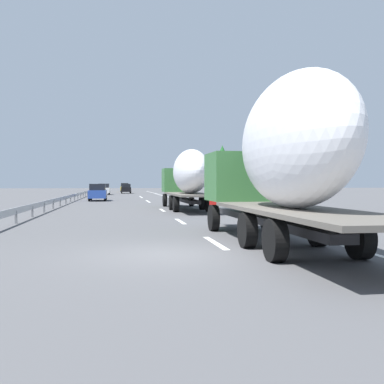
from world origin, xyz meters
TOP-DOWN VIEW (x-y plane):
  - ground_plane at (40.00, 0.00)m, footprint 260.00×260.00m
  - lane_stripe_0 at (2.00, -1.80)m, footprint 3.20×0.20m
  - lane_stripe_1 at (10.29, -1.80)m, footprint 3.20×0.20m
  - lane_stripe_2 at (19.86, -1.80)m, footprint 3.20×0.20m
  - lane_stripe_3 at (34.30, -1.80)m, footprint 3.20×0.20m
  - lane_stripe_4 at (37.04, -1.80)m, footprint 3.20×0.20m
  - lane_stripe_5 at (49.01, -1.80)m, footprint 3.20×0.20m
  - lane_stripe_6 at (53.27, -1.80)m, footprint 3.20×0.20m
  - edge_line_right at (45.00, -5.50)m, footprint 110.00×0.20m
  - truck_lead at (19.79, -3.60)m, footprint 13.63×2.55m
  - truck_trailing at (0.99, -3.60)m, footprint 13.33×2.55m
  - car_yellow_coupe at (90.76, -0.04)m, footprint 4.46×1.84m
  - car_white_van at (64.96, 3.64)m, footprint 4.56×1.89m
  - car_black_suv at (74.62, -0.12)m, footprint 4.40×1.87m
  - car_blue_sedan at (38.09, 3.47)m, footprint 4.74×1.86m
  - road_sign at (45.68, -6.70)m, footprint 0.10×0.90m
  - tree_0 at (17.77, -10.85)m, footprint 3.74×3.74m
  - tree_1 at (85.00, -13.40)m, footprint 3.10×3.10m
  - tree_2 at (39.03, -10.55)m, footprint 3.77×3.77m
  - guardrail_median at (43.00, 6.00)m, footprint 94.00×0.10m

SIDE VIEW (x-z plane):
  - ground_plane at x=40.00m, z-range 0.00..0.00m
  - lane_stripe_0 at x=2.00m, z-range 0.00..0.01m
  - lane_stripe_1 at x=10.29m, z-range 0.00..0.01m
  - lane_stripe_2 at x=19.86m, z-range 0.00..0.01m
  - lane_stripe_3 at x=34.30m, z-range 0.00..0.01m
  - lane_stripe_4 at x=37.04m, z-range 0.00..0.01m
  - lane_stripe_5 at x=49.01m, z-range 0.00..0.01m
  - lane_stripe_6 at x=53.27m, z-range 0.00..0.01m
  - edge_line_right at x=45.00m, z-range 0.00..0.01m
  - guardrail_median at x=43.00m, z-range 0.20..0.96m
  - car_black_suv at x=74.62m, z-range 0.02..1.82m
  - car_blue_sedan at x=38.09m, z-range 0.01..1.85m
  - car_white_van at x=64.96m, z-range 0.01..1.86m
  - car_yellow_coupe at x=90.76m, z-range 0.00..1.95m
  - road_sign at x=45.68m, z-range 0.62..3.83m
  - truck_lead at x=19.79m, z-range 0.32..4.51m
  - truck_trailing at x=0.99m, z-range 0.25..5.21m
  - tree_1 at x=85.00m, z-range 0.71..6.76m
  - tree_2 at x=39.03m, z-range 0.98..7.24m
  - tree_0 at x=17.77m, z-range 0.84..7.49m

